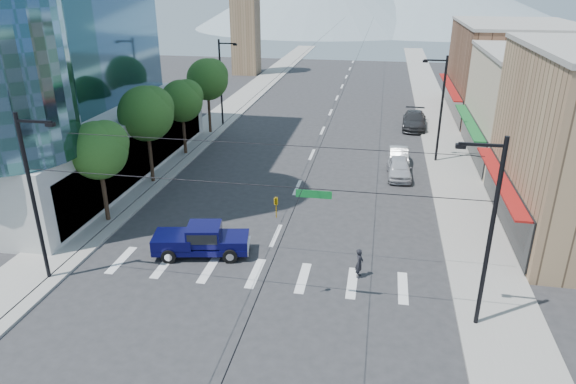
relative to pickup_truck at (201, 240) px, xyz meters
The scene contains 18 objects.
ground 4.85m from the pickup_truck, 38.28° to the right, with size 160.00×160.00×0.00m, color #28282B.
sidewalk_left 37.98m from the pickup_truck, 102.58° to the left, with size 4.00×120.00×0.15m, color gray.
sidewalk_right 40.27m from the pickup_truck, 67.00° to the left, with size 4.00×120.00×0.15m, color gray.
shop_mid 31.92m from the pickup_truck, 41.58° to the left, with size 12.00×14.00×9.00m, color tan.
shop_far 44.19m from the pickup_truck, 57.37° to the left, with size 12.00×18.00×10.00m, color brown.
clock_tower 61.19m from the pickup_truck, 102.20° to the left, with size 4.80×4.80×20.40m.
tree_near 8.95m from the pickup_truck, 156.75° to the left, with size 3.65×3.64×6.71m.
tree_midnear 13.36m from the pickup_truck, 125.86° to the left, with size 4.09×4.09×7.52m.
tree_midfar 19.09m from the pickup_truck, 113.17° to the left, with size 3.65×3.64×6.71m.
tree_far 25.67m from the pickup_truck, 106.90° to the left, with size 4.09×4.09×7.52m.
signal_rig 6.67m from the pickup_truck, 45.16° to the right, with size 21.80×0.20×9.00m.
lamp_pole_nw 28.21m from the pickup_truck, 104.38° to the left, with size 2.00×0.25×9.00m.
lamp_pole_ne 24.21m from the pickup_truck, 52.93° to the left, with size 2.00×0.25×9.00m.
pickup_truck is the anchor object (origin of this frame).
pedestrian 9.06m from the pickup_truck, ahead, with size 0.60×0.39×1.65m, color black.
parked_car_near 18.63m from the pickup_truck, 52.53° to the left, with size 1.85×4.60×1.57m, color silver.
parked_car_mid 21.00m from the pickup_truck, 57.35° to the left, with size 1.51×4.33×1.43m, color silver.
parked_car_far 32.51m from the pickup_truck, 66.18° to the left, with size 2.41×5.93×1.72m, color #313134.
Camera 1 is at (5.84, -21.61, 14.74)m, focal length 32.00 mm.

